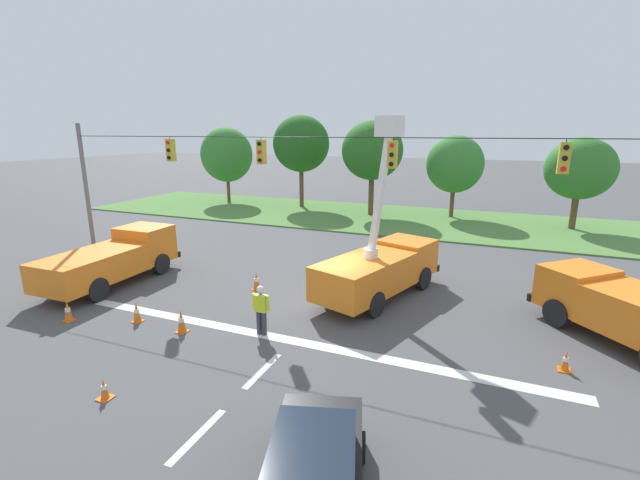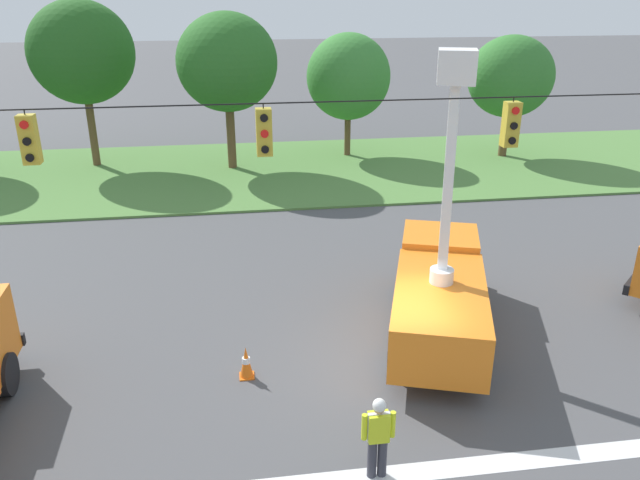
{
  "view_description": "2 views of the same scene",
  "coord_description": "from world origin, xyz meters",
  "px_view_note": "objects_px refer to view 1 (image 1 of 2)",
  "views": [
    {
      "loc": [
        5.83,
        -15.18,
        6.81
      ],
      "look_at": [
        -2.02,
        3.89,
        1.57
      ],
      "focal_mm": 24.0,
      "sensor_mm": 36.0,
      "label": 1
    },
    {
      "loc": [
        -3.63,
        -12.6,
        8.81
      ],
      "look_at": [
        -1.29,
        3.54,
        2.11
      ],
      "focal_mm": 35.0,
      "sensor_mm": 36.0,
      "label": 2
    }
  ],
  "objects_px": {
    "tree_centre": "(372,151)",
    "sedan_black": "(313,476)",
    "tree_west": "(301,144)",
    "tree_east": "(455,164)",
    "traffic_cone_near_bucket": "(181,321)",
    "utility_truck_support_far": "(630,310)",
    "traffic_cone_mid_left": "(256,281)",
    "traffic_cone_lane_edge_a": "(565,361)",
    "road_worker": "(261,307)",
    "traffic_cone_foreground_right": "(68,311)",
    "utility_truck_support_near": "(114,258)",
    "traffic_cone_mid_right": "(104,389)",
    "traffic_cone_foreground_left": "(631,303)",
    "tree_far_west": "(227,155)",
    "traffic_cone_lane_edge_b": "(137,312)",
    "utility_truck_bucket_lift": "(380,265)"
  },
  "relations": [
    {
      "from": "utility_truck_support_near",
      "to": "traffic_cone_foreground_left",
      "type": "relative_size",
      "value": 10.14
    },
    {
      "from": "tree_west",
      "to": "traffic_cone_mid_left",
      "type": "bearing_deg",
      "value": -70.64
    },
    {
      "from": "tree_east",
      "to": "traffic_cone_near_bucket",
      "type": "xyz_separation_m",
      "value": [
        -6.53,
        -24.79,
        -3.88
      ]
    },
    {
      "from": "tree_centre",
      "to": "traffic_cone_mid_right",
      "type": "height_order",
      "value": "tree_centre"
    },
    {
      "from": "tree_far_west",
      "to": "traffic_cone_lane_edge_b",
      "type": "distance_m",
      "value": 27.48
    },
    {
      "from": "traffic_cone_mid_left",
      "to": "traffic_cone_lane_edge_b",
      "type": "relative_size",
      "value": 1.08
    },
    {
      "from": "tree_east",
      "to": "utility_truck_support_near",
      "type": "distance_m",
      "value": 25.47
    },
    {
      "from": "tree_west",
      "to": "tree_east",
      "type": "relative_size",
      "value": 1.26
    },
    {
      "from": "tree_east",
      "to": "utility_truck_support_far",
      "type": "distance_m",
      "value": 21.41
    },
    {
      "from": "tree_west",
      "to": "traffic_cone_foreground_right",
      "type": "height_order",
      "value": "tree_west"
    },
    {
      "from": "tree_centre",
      "to": "traffic_cone_mid_left",
      "type": "distance_m",
      "value": 19.19
    },
    {
      "from": "tree_centre",
      "to": "utility_truck_bucket_lift",
      "type": "height_order",
      "value": "tree_centre"
    },
    {
      "from": "utility_truck_support_near",
      "to": "traffic_cone_mid_right",
      "type": "distance_m",
      "value": 9.79
    },
    {
      "from": "tree_far_west",
      "to": "tree_west",
      "type": "distance_m",
      "value": 7.75
    },
    {
      "from": "tree_east",
      "to": "traffic_cone_foreground_right",
      "type": "distance_m",
      "value": 28.19
    },
    {
      "from": "traffic_cone_foreground_left",
      "to": "traffic_cone_lane_edge_b",
      "type": "bearing_deg",
      "value": -154.48
    },
    {
      "from": "tree_west",
      "to": "traffic_cone_mid_left",
      "type": "height_order",
      "value": "tree_west"
    },
    {
      "from": "tree_centre",
      "to": "tree_east",
      "type": "distance_m",
      "value": 6.58
    },
    {
      "from": "utility_truck_support_far",
      "to": "traffic_cone_mid_right",
      "type": "relative_size",
      "value": 10.36
    },
    {
      "from": "tree_centre",
      "to": "traffic_cone_foreground_right",
      "type": "relative_size",
      "value": 9.86
    },
    {
      "from": "tree_west",
      "to": "traffic_cone_near_bucket",
      "type": "relative_size",
      "value": 10.04
    },
    {
      "from": "utility_truck_bucket_lift",
      "to": "traffic_cone_mid_right",
      "type": "xyz_separation_m",
      "value": [
        -4.79,
        -9.83,
        -1.09
      ]
    },
    {
      "from": "traffic_cone_foreground_left",
      "to": "traffic_cone_mid_left",
      "type": "bearing_deg",
      "value": -166.2
    },
    {
      "from": "traffic_cone_lane_edge_a",
      "to": "road_worker",
      "type": "bearing_deg",
      "value": -171.81
    },
    {
      "from": "traffic_cone_foreground_left",
      "to": "traffic_cone_mid_left",
      "type": "xyz_separation_m",
      "value": [
        -14.7,
        -3.61,
        0.09
      ]
    },
    {
      "from": "tree_west",
      "to": "utility_truck_support_near",
      "type": "height_order",
      "value": "tree_west"
    },
    {
      "from": "utility_truck_support_far",
      "to": "traffic_cone_mid_left",
      "type": "bearing_deg",
      "value": -178.28
    },
    {
      "from": "utility_truck_support_far",
      "to": "road_worker",
      "type": "distance_m",
      "value": 12.16
    },
    {
      "from": "road_worker",
      "to": "traffic_cone_foreground_left",
      "type": "xyz_separation_m",
      "value": [
        12.33,
        7.27,
        -0.68
      ]
    },
    {
      "from": "tree_west",
      "to": "tree_centre",
      "type": "bearing_deg",
      "value": -12.03
    },
    {
      "from": "traffic_cone_foreground_right",
      "to": "traffic_cone_mid_right",
      "type": "height_order",
      "value": "traffic_cone_foreground_right"
    },
    {
      "from": "tree_far_west",
      "to": "traffic_cone_mid_right",
      "type": "xyz_separation_m",
      "value": [
        15.12,
        -28.1,
        -4.37
      ]
    },
    {
      "from": "road_worker",
      "to": "traffic_cone_foreground_right",
      "type": "relative_size",
      "value": 2.27
    },
    {
      "from": "traffic_cone_mid_right",
      "to": "traffic_cone_lane_edge_a",
      "type": "height_order",
      "value": "traffic_cone_lane_edge_a"
    },
    {
      "from": "traffic_cone_mid_left",
      "to": "sedan_black",
      "type": "bearing_deg",
      "value": -54.41
    },
    {
      "from": "tree_west",
      "to": "traffic_cone_mid_right",
      "type": "relative_size",
      "value": 14.07
    },
    {
      "from": "tree_east",
      "to": "traffic_cone_lane_edge_a",
      "type": "height_order",
      "value": "tree_east"
    },
    {
      "from": "road_worker",
      "to": "traffic_cone_lane_edge_b",
      "type": "relative_size",
      "value": 2.33
    },
    {
      "from": "traffic_cone_mid_left",
      "to": "traffic_cone_lane_edge_a",
      "type": "distance_m",
      "value": 11.98
    },
    {
      "from": "utility_truck_bucket_lift",
      "to": "traffic_cone_mid_left",
      "type": "height_order",
      "value": "utility_truck_bucket_lift"
    },
    {
      "from": "tree_west",
      "to": "traffic_cone_mid_right",
      "type": "xyz_separation_m",
      "value": [
        7.46,
        -28.5,
        -5.45
      ]
    },
    {
      "from": "utility_truck_support_far",
      "to": "utility_truck_support_near",
      "type": "bearing_deg",
      "value": -174.3
    },
    {
      "from": "traffic_cone_foreground_right",
      "to": "traffic_cone_mid_left",
      "type": "xyz_separation_m",
      "value": [
        4.78,
        5.45,
        0.02
      ]
    },
    {
      "from": "traffic_cone_mid_right",
      "to": "tree_centre",
      "type": "bearing_deg",
      "value": 90.98
    },
    {
      "from": "utility_truck_support_near",
      "to": "traffic_cone_mid_right",
      "type": "height_order",
      "value": "utility_truck_support_near"
    },
    {
      "from": "tree_west",
      "to": "traffic_cone_mid_left",
      "type": "xyz_separation_m",
      "value": [
        7.04,
        -20.05,
        -5.32
      ]
    },
    {
      "from": "tree_west",
      "to": "traffic_cone_mid_right",
      "type": "height_order",
      "value": "tree_west"
    },
    {
      "from": "tree_centre",
      "to": "sedan_black",
      "type": "xyz_separation_m",
      "value": [
        6.88,
        -28.1,
        -4.52
      ]
    },
    {
      "from": "road_worker",
      "to": "traffic_cone_foreground_right",
      "type": "height_order",
      "value": "road_worker"
    },
    {
      "from": "tree_far_west",
      "to": "sedan_black",
      "type": "xyz_separation_m",
      "value": [
        21.54,
        -29.18,
        -3.86
      ]
    }
  ]
}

